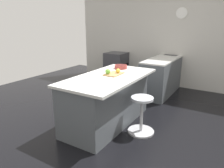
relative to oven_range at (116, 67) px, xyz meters
The scene contains 10 objects.
ground_plane 3.19m from the oven_range, 28.09° to the left, with size 8.15×8.15×0.00m, color black.
interior_partition_left 1.84m from the oven_range, 103.25° to the left, with size 0.15×5.76×2.91m.
sink_cabinet 1.62m from the oven_range, 90.16° to the left, with size 2.54×0.60×1.18m.
oven_range is the anchor object (origin of this frame).
kitchen_island 2.95m from the oven_range, 27.19° to the left, with size 1.87×0.97×0.89m.
stool_by_window 3.30m from the oven_range, 37.50° to the left, with size 0.44×0.44×0.62m.
cutting_board 2.89m from the oven_range, 29.36° to the left, with size 0.36×0.24×0.02m, color tan.
apple_yellow 2.87m from the oven_range, 30.82° to the left, with size 0.08×0.08×0.08m, color gold.
apple_green 2.96m from the oven_range, 27.35° to the left, with size 0.09×0.09×0.09m, color #609E2D.
fruit_bowl 2.42m from the oven_range, 32.37° to the left, with size 0.25×0.25×0.07m.
Camera 1 is at (2.77, 1.75, 1.79)m, focal length 33.54 mm.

